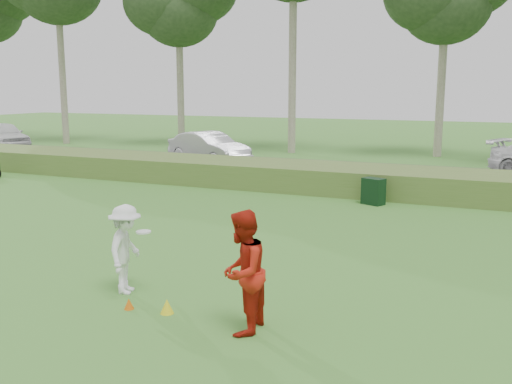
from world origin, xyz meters
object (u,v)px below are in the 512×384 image
at_px(utility_cabinet, 373,191).
at_px(car_left, 3,135).
at_px(player_red, 243,272).
at_px(cone_orange, 129,304).
at_px(player_white, 126,249).
at_px(cone_yellow, 167,306).
at_px(car_mid, 209,148).

distance_m(utility_cabinet, car_left, 25.50).
xyz_separation_m(player_red, car_left, (-24.57, 18.25, -0.09)).
xyz_separation_m(cone_orange, car_left, (-22.40, 18.19, 0.78)).
xyz_separation_m(player_white, car_left, (-21.89, 17.53, 0.05)).
distance_m(player_red, car_left, 30.61).
bearing_deg(player_red, cone_orange, -95.60).
bearing_deg(cone_orange, car_left, 140.91).
bearing_deg(car_left, cone_yellow, -104.22).
relative_size(utility_cabinet, car_mid, 0.18).
bearing_deg(player_white, cone_yellow, -131.32).
height_order(player_red, utility_cabinet, player_red).
bearing_deg(player_white, cone_orange, -158.60).
xyz_separation_m(player_red, cone_yellow, (-1.47, 0.15, -0.84)).
bearing_deg(cone_yellow, car_left, 141.92).
height_order(player_white, car_left, car_left).
bearing_deg(player_red, player_white, -109.14).
bearing_deg(car_left, car_mid, -70.79).
relative_size(cone_yellow, car_mid, 0.05).
bearing_deg(player_red, cone_yellow, -99.95).
bearing_deg(car_left, player_red, -102.74).
distance_m(cone_yellow, utility_cabinet, 10.55).
relative_size(cone_orange, utility_cabinet, 0.22).
relative_size(player_red, utility_cabinet, 2.24).
height_order(player_white, car_mid, player_white).
xyz_separation_m(cone_orange, cone_yellow, (0.70, 0.09, 0.03)).
bearing_deg(utility_cabinet, cone_orange, -77.18).
distance_m(player_red, cone_yellow, 1.70).
bearing_deg(car_mid, player_white, -133.41).
relative_size(player_red, car_left, 0.40).
bearing_deg(car_mid, cone_yellow, -130.69).
relative_size(cone_orange, car_mid, 0.04).
relative_size(player_red, car_mid, 0.41).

